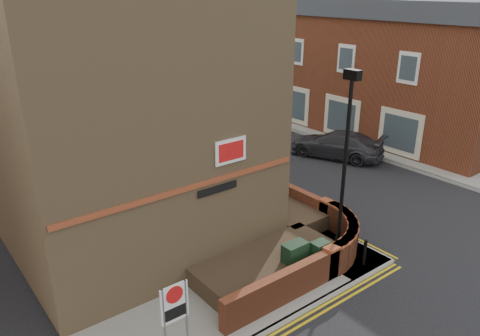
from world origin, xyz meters
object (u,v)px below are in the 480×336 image
(utility_cabinet_large, at_px, (295,260))
(silver_car_near, at_px, (193,132))
(zone_sign, at_px, (175,309))
(lamppost, at_px, (344,169))

(utility_cabinet_large, xyz_separation_m, silver_car_near, (4.96, 13.56, -0.05))
(zone_sign, bearing_deg, silver_car_near, 56.07)
(silver_car_near, bearing_deg, zone_sign, -137.68)
(utility_cabinet_large, xyz_separation_m, zone_sign, (-4.70, -0.80, 0.92))
(lamppost, xyz_separation_m, zone_sign, (-6.60, -0.70, -1.70))
(lamppost, distance_m, utility_cabinet_large, 3.24)
(lamppost, height_order, zone_sign, lamppost)
(utility_cabinet_large, relative_size, silver_car_near, 0.29)
(silver_car_near, bearing_deg, utility_cabinet_large, -123.85)
(lamppost, bearing_deg, zone_sign, -173.93)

